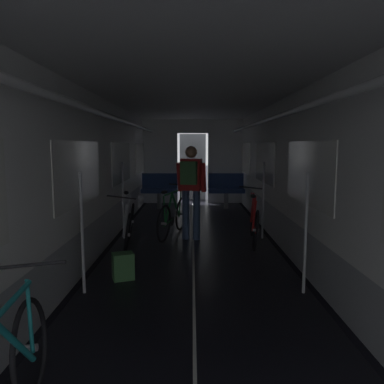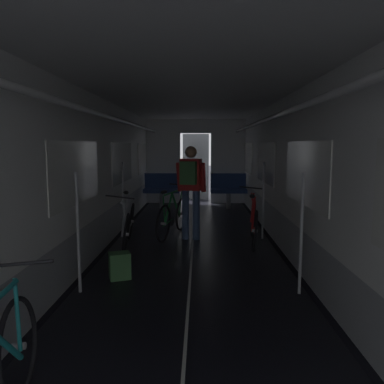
% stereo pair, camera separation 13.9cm
% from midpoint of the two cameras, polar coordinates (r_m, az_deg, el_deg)
% --- Properties ---
extents(train_car_shell, '(3.14, 12.34, 2.57)m').
position_cam_midpoint_polar(train_car_shell, '(5.72, -0.69, 7.01)').
color(train_car_shell, black).
rests_on(train_car_shell, ground).
extents(bench_seat_far_left, '(0.98, 0.51, 0.95)m').
position_cam_midpoint_polar(bench_seat_far_left, '(10.30, -5.50, 0.69)').
color(bench_seat_far_left, gray).
rests_on(bench_seat_far_left, ground).
extents(bench_seat_far_right, '(0.98, 0.51, 0.95)m').
position_cam_midpoint_polar(bench_seat_far_right, '(10.29, 4.53, 0.69)').
color(bench_seat_far_right, gray).
rests_on(bench_seat_far_right, ground).
extents(bicycle_silver, '(0.44, 1.69, 0.96)m').
position_cam_midpoint_polar(bicycle_silver, '(6.47, -10.25, -4.85)').
color(bicycle_silver, black).
rests_on(bicycle_silver, ground).
extents(bicycle_red, '(0.44, 1.69, 0.95)m').
position_cam_midpoint_polar(bicycle_red, '(6.71, 8.52, -4.37)').
color(bicycle_red, black).
rests_on(bicycle_red, ground).
extents(person_cyclist_aisle, '(0.56, 0.45, 1.69)m').
position_cam_midpoint_polar(person_cyclist_aisle, '(6.77, -0.98, 1.23)').
color(person_cyclist_aisle, '#384C75').
rests_on(person_cyclist_aisle, ground).
extents(bicycle_green_in_aisle, '(0.58, 1.65, 0.94)m').
position_cam_midpoint_polar(bicycle_green_in_aisle, '(7.14, -3.65, -3.60)').
color(bicycle_green_in_aisle, black).
rests_on(bicycle_green_in_aisle, ground).
extents(backpack_on_floor, '(0.31, 0.28, 0.34)m').
position_cam_midpoint_polar(backpack_on_floor, '(5.01, -11.31, -10.87)').
color(backpack_on_floor, '#3D703D').
rests_on(backpack_on_floor, ground).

